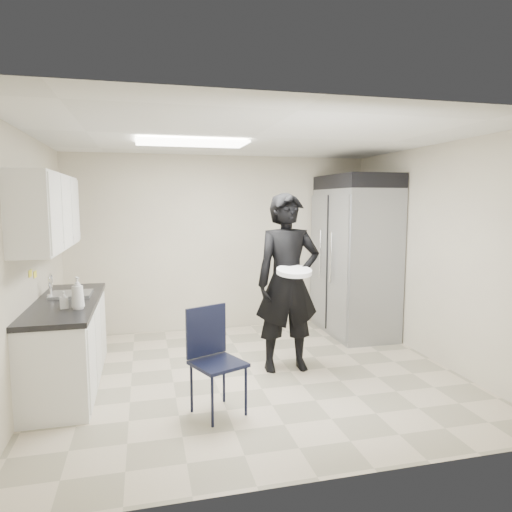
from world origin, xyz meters
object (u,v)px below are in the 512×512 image
object	(u,v)px
lower_counter	(68,345)
man_tuxedo	(288,283)
folding_chair	(218,364)
commercial_fridge	(355,262)

from	to	relation	value
lower_counter	man_tuxedo	world-z (taller)	man_tuxedo
lower_counter	folding_chair	distance (m)	1.76
folding_chair	lower_counter	bearing A→B (deg)	120.43
folding_chair	man_tuxedo	bearing A→B (deg)	20.40
lower_counter	commercial_fridge	distance (m)	3.98
commercial_fridge	folding_chair	bearing A→B (deg)	-138.21
man_tuxedo	commercial_fridge	bearing A→B (deg)	41.73
man_tuxedo	lower_counter	bearing A→B (deg)	179.36
lower_counter	commercial_fridge	bearing A→B (deg)	15.88
lower_counter	folding_chair	size ratio (longest dim) A/B	2.01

